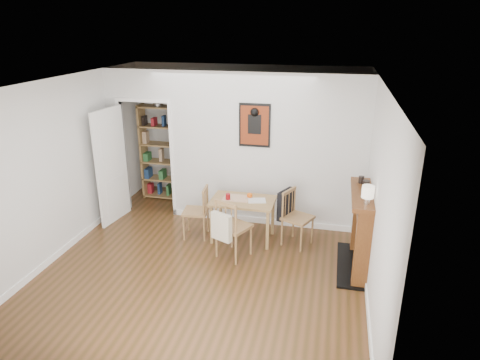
% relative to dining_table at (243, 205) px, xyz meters
% --- Properties ---
extents(ground, '(5.20, 5.20, 0.00)m').
position_rel_dining_table_xyz_m(ground, '(-0.34, -0.72, -0.60)').
color(ground, brown).
rests_on(ground, ground).
extents(room_shell, '(5.20, 5.20, 5.20)m').
position_rel_dining_table_xyz_m(room_shell, '(-0.25, 0.63, 0.70)').
color(room_shell, silver).
rests_on(room_shell, ground).
extents(dining_table, '(1.00, 0.64, 0.68)m').
position_rel_dining_table_xyz_m(dining_table, '(0.00, 0.00, 0.00)').
color(dining_table, olive).
rests_on(dining_table, ground).
extents(chair_left, '(0.48, 0.48, 0.87)m').
position_rel_dining_table_xyz_m(chair_left, '(-0.77, -0.08, -0.17)').
color(chair_left, '#A4854C').
rests_on(chair_left, ground).
extents(chair_right, '(0.64, 0.60, 0.90)m').
position_rel_dining_table_xyz_m(chair_right, '(0.86, 0.01, -0.14)').
color(chair_right, '#A4854C').
rests_on(chair_right, ground).
extents(chair_front, '(0.63, 0.66, 0.95)m').
position_rel_dining_table_xyz_m(chair_front, '(-0.02, -0.58, -0.12)').
color(chair_front, '#A4854C').
rests_on(chair_front, ground).
extents(bookshelf, '(0.79, 0.32, 1.87)m').
position_rel_dining_table_xyz_m(bookshelf, '(-1.94, 1.38, 0.32)').
color(bookshelf, olive).
rests_on(bookshelf, ground).
extents(fireplace, '(0.45, 1.25, 1.16)m').
position_rel_dining_table_xyz_m(fireplace, '(1.81, -0.47, 0.01)').
color(fireplace, brown).
rests_on(fireplace, ground).
extents(red_glass, '(0.08, 0.08, 0.10)m').
position_rel_dining_table_xyz_m(red_glass, '(-0.23, -0.04, 0.13)').
color(red_glass, maroon).
rests_on(red_glass, dining_table).
extents(orange_fruit, '(0.09, 0.09, 0.09)m').
position_rel_dining_table_xyz_m(orange_fruit, '(0.09, 0.10, 0.13)').
color(orange_fruit, '#E4560C').
rests_on(orange_fruit, dining_table).
extents(placemat, '(0.41, 0.31, 0.00)m').
position_rel_dining_table_xyz_m(placemat, '(-0.12, 0.05, 0.08)').
color(placemat, '#BEB89D').
rests_on(placemat, dining_table).
extents(notebook, '(0.32, 0.26, 0.01)m').
position_rel_dining_table_xyz_m(notebook, '(0.22, 0.00, 0.09)').
color(notebook, silver).
rests_on(notebook, dining_table).
extents(mantel_lamp, '(0.16, 0.16, 0.25)m').
position_rel_dining_table_xyz_m(mantel_lamp, '(1.80, -0.87, 0.71)').
color(mantel_lamp, silver).
rests_on(mantel_lamp, fireplace).
extents(ceramic_jar_a, '(0.10, 0.10, 0.12)m').
position_rel_dining_table_xyz_m(ceramic_jar_a, '(1.82, -0.32, 0.62)').
color(ceramic_jar_a, black).
rests_on(ceramic_jar_a, fireplace).
extents(ceramic_jar_b, '(0.08, 0.08, 0.10)m').
position_rel_dining_table_xyz_m(ceramic_jar_b, '(1.76, -0.11, 0.61)').
color(ceramic_jar_b, black).
rests_on(ceramic_jar_b, fireplace).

